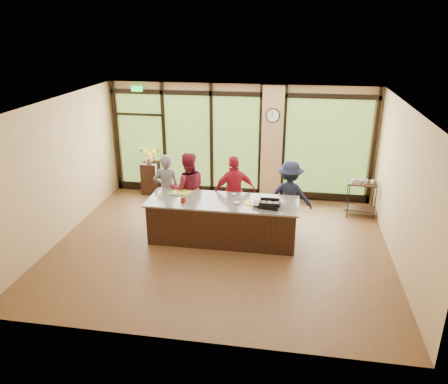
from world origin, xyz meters
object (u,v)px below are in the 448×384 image
(island_base, at_px, (223,221))
(cook_left, at_px, (167,189))
(cook_right, at_px, (289,195))
(flower_stand, at_px, (151,178))
(bar_cart, at_px, (361,194))
(roasting_pan, at_px, (270,205))

(island_base, bearing_deg, cook_left, 153.03)
(island_base, xyz_separation_m, cook_right, (1.38, 0.85, 0.36))
(flower_stand, distance_m, bar_cart, 5.56)
(bar_cart, bearing_deg, roasting_pan, -127.33)
(island_base, bearing_deg, bar_cart, 30.45)
(island_base, height_order, cook_right, cook_right)
(island_base, xyz_separation_m, cook_left, (-1.45, 0.74, 0.39))
(cook_right, height_order, flower_stand, cook_right)
(roasting_pan, bearing_deg, bar_cart, 54.69)
(cook_right, distance_m, roasting_pan, 1.11)
(flower_stand, bearing_deg, cook_left, -58.96)
(cook_left, xyz_separation_m, roasting_pan, (2.45, -0.92, 0.13))
(bar_cart, bearing_deg, island_base, -140.48)
(island_base, bearing_deg, cook_right, 31.55)
(island_base, xyz_separation_m, bar_cart, (3.10, 1.82, 0.12))
(island_base, bearing_deg, flower_stand, 134.70)
(cook_right, relative_size, flower_stand, 1.82)
(cook_left, height_order, bar_cart, cook_left)
(cook_left, height_order, roasting_pan, cook_left)
(cook_right, bearing_deg, bar_cart, -143.00)
(roasting_pan, xyz_separation_m, bar_cart, (2.10, 2.00, -0.40))
(cook_left, height_order, cook_right, cook_left)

